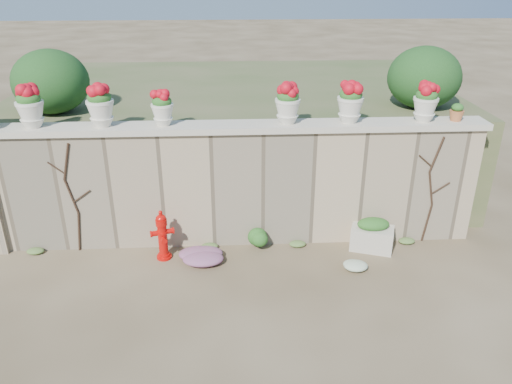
{
  "coord_description": "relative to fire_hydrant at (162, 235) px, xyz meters",
  "views": [
    {
      "loc": [
        -0.1,
        -5.83,
        4.4
      ],
      "look_at": [
        0.28,
        1.4,
        1.09
      ],
      "focal_mm": 35.0,
      "sensor_mm": 36.0,
      "label": 1
    }
  ],
  "objects": [
    {
      "name": "urn_pot_5",
      "position": [
        4.24,
        0.55,
        1.97
      ],
      "size": [
        0.39,
        0.39,
        0.62
      ],
      "color": "silver",
      "rests_on": "wall_cap"
    },
    {
      "name": "stone_wall",
      "position": [
        1.24,
        0.55,
        0.57
      ],
      "size": [
        8.0,
        0.4,
        2.0
      ],
      "primitive_type": "cube",
      "color": "tan",
      "rests_on": "ground"
    },
    {
      "name": "vine_right",
      "position": [
        4.46,
        0.33,
        0.56
      ],
      "size": [
        0.6,
        0.04,
        1.91
      ],
      "color": "black",
      "rests_on": "ground"
    },
    {
      "name": "wall_cap",
      "position": [
        1.24,
        0.55,
        1.62
      ],
      "size": [
        8.1,
        0.52,
        0.1
      ],
      "primitive_type": "cube",
      "color": "beige",
      "rests_on": "stone_wall"
    },
    {
      "name": "raised_fill",
      "position": [
        1.24,
        3.75,
        0.57
      ],
      "size": [
        9.0,
        6.0,
        2.0
      ],
      "primitive_type": "cube",
      "color": "#384C23",
      "rests_on": "ground"
    },
    {
      "name": "urn_pot_1",
      "position": [
        -0.86,
        0.55,
        1.99
      ],
      "size": [
        0.42,
        0.42,
        0.66
      ],
      "color": "silver",
      "rests_on": "wall_cap"
    },
    {
      "name": "back_shrub_left",
      "position": [
        -1.96,
        1.75,
        2.12
      ],
      "size": [
        1.3,
        1.3,
        1.1
      ],
      "primitive_type": "ellipsoid",
      "color": "#143814",
      "rests_on": "raised_fill"
    },
    {
      "name": "terracotta_pot",
      "position": [
        4.78,
        0.55,
        1.79
      ],
      "size": [
        0.23,
        0.23,
        0.27
      ],
      "color": "#AE6135",
      "rests_on": "wall_cap"
    },
    {
      "name": "urn_pot_2",
      "position": [
        0.09,
        0.55,
        1.94
      ],
      "size": [
        0.35,
        0.35,
        0.55
      ],
      "color": "silver",
      "rests_on": "wall_cap"
    },
    {
      "name": "green_shrub",
      "position": [
        1.56,
        0.16,
        -0.19
      ],
      "size": [
        0.52,
        0.47,
        0.5
      ],
      "primitive_type": "ellipsoid",
      "color": "#1E5119",
      "rests_on": "ground"
    },
    {
      "name": "urn_pot_3",
      "position": [
        2.04,
        0.55,
        1.98
      ],
      "size": [
        0.4,
        0.4,
        0.63
      ],
      "color": "silver",
      "rests_on": "wall_cap"
    },
    {
      "name": "fire_hydrant",
      "position": [
        0.0,
        0.0,
        0.0
      ],
      "size": [
        0.38,
        0.27,
        0.86
      ],
      "rotation": [
        0.0,
        0.0,
        0.3
      ],
      "color": "#BE0A07",
      "rests_on": "ground"
    },
    {
      "name": "urn_pot_0",
      "position": [
        -1.92,
        0.55,
        1.99
      ],
      "size": [
        0.42,
        0.42,
        0.65
      ],
      "color": "silver",
      "rests_on": "wall_cap"
    },
    {
      "name": "vine_left",
      "position": [
        -1.44,
        0.33,
        0.56
      ],
      "size": [
        0.6,
        0.04,
        1.91
      ],
      "color": "black",
      "rests_on": "ground"
    },
    {
      "name": "urn_pot_4",
      "position": [
        3.03,
        0.55,
        1.99
      ],
      "size": [
        0.41,
        0.41,
        0.65
      ],
      "color": "silver",
      "rests_on": "wall_cap"
    },
    {
      "name": "planter_box",
      "position": [
        3.47,
        0.11,
        -0.17
      ],
      "size": [
        0.78,
        0.61,
        0.57
      ],
      "rotation": [
        0.0,
        0.0,
        -0.33
      ],
      "color": "beige",
      "rests_on": "ground"
    },
    {
      "name": "ground",
      "position": [
        1.24,
        -1.25,
        -0.43
      ],
      "size": [
        80.0,
        80.0,
        0.0
      ],
      "primitive_type": "plane",
      "color": "#4A3C25",
      "rests_on": "ground"
    },
    {
      "name": "white_flowers",
      "position": [
        3.12,
        -0.52,
        -0.34
      ],
      "size": [
        0.52,
        0.42,
        0.19
      ],
      "primitive_type": "ellipsoid",
      "color": "white",
      "rests_on": "ground"
    },
    {
      "name": "magenta_clump",
      "position": [
        0.58,
        -0.14,
        -0.32
      ],
      "size": [
        0.85,
        0.57,
        0.23
      ],
      "primitive_type": "ellipsoid",
      "color": "#AE229D",
      "rests_on": "ground"
    },
    {
      "name": "back_shrub_right",
      "position": [
        4.64,
        1.75,
        2.12
      ],
      "size": [
        1.3,
        1.3,
        1.1
      ],
      "primitive_type": "ellipsoid",
      "color": "#143814",
      "rests_on": "raised_fill"
    }
  ]
}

